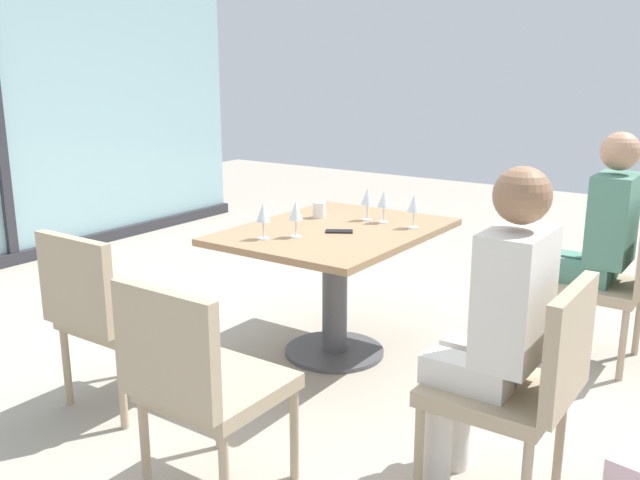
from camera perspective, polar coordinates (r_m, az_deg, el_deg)
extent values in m
plane|color=#A89E8E|center=(3.95, 1.21, -9.38)|extent=(12.00, 12.00, 0.00)
cube|color=#2D2D33|center=(6.18, -24.12, -1.40)|extent=(5.11, 0.10, 0.10)
cube|color=#997551|center=(3.72, 1.26, 0.71)|extent=(1.23, 0.94, 0.04)
cylinder|color=#4C4C51|center=(3.83, 1.24, -4.61)|extent=(0.14, 0.14, 0.69)
cylinder|color=#4C4C51|center=(3.95, 1.21, -9.22)|extent=(0.56, 0.56, 0.02)
cube|color=tan|center=(2.67, 14.30, -12.11)|extent=(0.46, 0.46, 0.06)
cube|color=tan|center=(2.51, 20.03, -8.31)|extent=(0.46, 0.05, 0.42)
cylinder|color=tan|center=(3.00, 11.75, -13.68)|extent=(0.04, 0.04, 0.39)
cylinder|color=tan|center=(2.68, 8.21, -17.16)|extent=(0.04, 0.04, 0.39)
cylinder|color=tan|center=(2.89, 19.32, -15.35)|extent=(0.04, 0.04, 0.39)
cube|color=tan|center=(4.03, 21.97, -3.60)|extent=(0.46, 0.46, 0.06)
cylinder|color=tan|center=(4.33, 19.73, -5.34)|extent=(0.04, 0.04, 0.39)
cylinder|color=tan|center=(3.96, 18.17, -7.01)|extent=(0.04, 0.04, 0.39)
cylinder|color=tan|center=(4.26, 24.94, -6.19)|extent=(0.04, 0.04, 0.39)
cylinder|color=tan|center=(3.88, 23.86, -7.99)|extent=(0.04, 0.04, 0.39)
cube|color=tan|center=(3.41, -15.94, -6.29)|extent=(0.46, 0.46, 0.06)
cube|color=tan|center=(3.19, -19.68, -3.44)|extent=(0.05, 0.46, 0.42)
cylinder|color=tan|center=(3.47, -10.98, -9.59)|extent=(0.04, 0.04, 0.39)
cylinder|color=tan|center=(3.75, -15.31, -8.01)|extent=(0.04, 0.04, 0.39)
cylinder|color=tan|center=(3.24, -16.12, -11.76)|extent=(0.04, 0.04, 0.39)
cylinder|color=tan|center=(3.53, -20.32, -9.84)|extent=(0.04, 0.04, 0.39)
cube|color=tan|center=(2.65, -8.40, -11.98)|extent=(0.46, 0.46, 0.06)
cube|color=tan|center=(2.39, -12.73, -8.85)|extent=(0.05, 0.46, 0.42)
cylinder|color=tan|center=(2.77, -2.15, -15.80)|extent=(0.04, 0.04, 0.39)
cylinder|color=tan|center=(3.00, -8.45, -13.47)|extent=(0.04, 0.04, 0.39)
cylinder|color=tan|center=(2.77, -14.33, -16.40)|extent=(0.04, 0.04, 0.39)
cylinder|color=silver|center=(2.89, 11.34, -14.16)|extent=(0.11, 0.11, 0.45)
cube|color=silver|center=(2.73, 13.50, -9.43)|extent=(0.13, 0.32, 0.11)
cylinder|color=silver|center=(2.74, 9.77, -15.71)|extent=(0.11, 0.11, 0.45)
cube|color=silver|center=(2.58, 12.00, -10.82)|extent=(0.13, 0.32, 0.11)
cube|color=silver|center=(2.51, 15.89, -4.53)|extent=(0.34, 0.20, 0.48)
sphere|color=#936B4C|center=(2.42, 16.47, 3.57)|extent=(0.20, 0.20, 0.20)
cylinder|color=#4C7F6B|center=(4.21, 19.68, -5.44)|extent=(0.11, 0.11, 0.45)
cube|color=#4C7F6B|center=(4.11, 21.29, -1.97)|extent=(0.13, 0.32, 0.11)
cylinder|color=#4C7F6B|center=(4.05, 18.99, -6.18)|extent=(0.11, 0.11, 0.45)
cube|color=#4C7F6B|center=(3.94, 20.65, -2.58)|extent=(0.13, 0.32, 0.11)
cube|color=#4C7F6B|center=(3.93, 23.19, 1.58)|extent=(0.34, 0.20, 0.48)
sphere|color=tan|center=(3.87, 23.71, 6.78)|extent=(0.20, 0.20, 0.20)
cylinder|color=silver|center=(3.76, 7.75, 1.05)|extent=(0.06, 0.06, 0.00)
cylinder|color=silver|center=(3.75, 7.78, 1.72)|extent=(0.01, 0.01, 0.08)
cone|color=silver|center=(3.74, 7.82, 3.06)|extent=(0.07, 0.07, 0.09)
cylinder|color=silver|center=(3.93, 3.93, 1.70)|extent=(0.06, 0.06, 0.00)
cylinder|color=silver|center=(3.92, 3.94, 2.35)|extent=(0.01, 0.01, 0.08)
cone|color=silver|center=(3.90, 3.97, 3.64)|extent=(0.07, 0.07, 0.09)
cylinder|color=silver|center=(3.53, -2.01, 0.30)|extent=(0.06, 0.06, 0.00)
cylinder|color=silver|center=(3.52, -2.02, 1.01)|extent=(0.01, 0.01, 0.08)
cone|color=silver|center=(3.50, -2.03, 2.44)|extent=(0.07, 0.07, 0.09)
cylinder|color=silver|center=(3.87, 5.29, 1.50)|extent=(0.06, 0.06, 0.00)
cylinder|color=silver|center=(3.87, 5.31, 2.15)|extent=(0.01, 0.01, 0.08)
cone|color=silver|center=(3.85, 5.34, 3.46)|extent=(0.07, 0.07, 0.09)
cylinder|color=silver|center=(3.51, -4.71, 0.14)|extent=(0.06, 0.06, 0.00)
cylinder|color=silver|center=(3.49, -4.72, 0.86)|extent=(0.01, 0.01, 0.08)
cone|color=silver|center=(3.47, -4.75, 2.30)|extent=(0.07, 0.07, 0.09)
cylinder|color=white|center=(3.98, -0.07, 2.52)|extent=(0.08, 0.08, 0.09)
cube|color=black|center=(3.64, 1.60, 0.73)|extent=(0.14, 0.16, 0.01)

